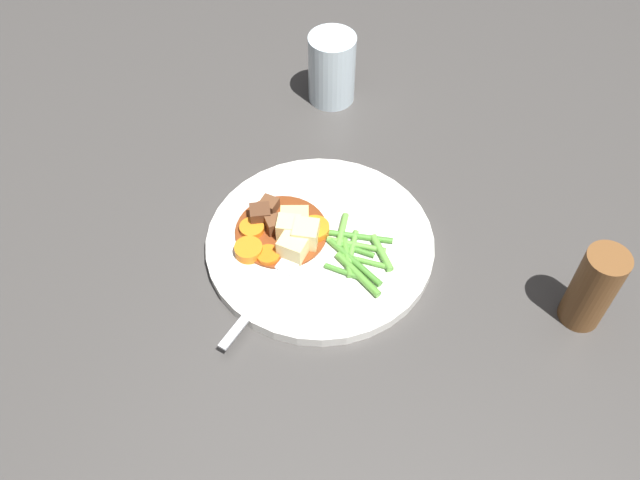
{
  "coord_description": "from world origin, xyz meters",
  "views": [
    {
      "loc": [
        -0.18,
        0.46,
        0.65
      ],
      "look_at": [
        0.0,
        0.0,
        0.01
      ],
      "focal_mm": 38.18,
      "sensor_mm": 36.0,
      "label": 1
    }
  ],
  "objects_px": {
    "meat_chunk_1": "(269,206)",
    "fork": "(272,285)",
    "carrot_slice_1": "(249,250)",
    "potato_chunk_0": "(306,235)",
    "potato_chunk_2": "(295,221)",
    "meat_chunk_0": "(274,225)",
    "dinner_plate": "(320,244)",
    "potato_chunk_1": "(289,228)",
    "carrot_slice_3": "(252,229)",
    "potato_chunk_3": "(294,246)",
    "carrot_slice_2": "(315,229)",
    "pepper_mill": "(593,288)",
    "meat_chunk_2": "(259,217)",
    "water_glass": "(332,68)",
    "carrot_slice_0": "(268,255)"
  },
  "relations": [
    {
      "from": "carrot_slice_1",
      "to": "potato_chunk_0",
      "type": "distance_m",
      "value": 0.07
    },
    {
      "from": "potato_chunk_3",
      "to": "carrot_slice_2",
      "type": "bearing_deg",
      "value": -106.95
    },
    {
      "from": "potato_chunk_0",
      "to": "potato_chunk_3",
      "type": "bearing_deg",
      "value": 70.49
    },
    {
      "from": "meat_chunk_1",
      "to": "meat_chunk_2",
      "type": "xyz_separation_m",
      "value": [
        0.0,
        0.02,
        0.0
      ]
    },
    {
      "from": "potato_chunk_3",
      "to": "fork",
      "type": "distance_m",
      "value": 0.05
    },
    {
      "from": "potato_chunk_1",
      "to": "water_glass",
      "type": "height_order",
      "value": "water_glass"
    },
    {
      "from": "potato_chunk_0",
      "to": "carrot_slice_0",
      "type": "bearing_deg",
      "value": 49.11
    },
    {
      "from": "meat_chunk_0",
      "to": "water_glass",
      "type": "bearing_deg",
      "value": -83.45
    },
    {
      "from": "water_glass",
      "to": "carrot_slice_3",
      "type": "bearing_deg",
      "value": 91.25
    },
    {
      "from": "meat_chunk_1",
      "to": "fork",
      "type": "bearing_deg",
      "value": 115.64
    },
    {
      "from": "meat_chunk_0",
      "to": "meat_chunk_2",
      "type": "height_order",
      "value": "meat_chunk_2"
    },
    {
      "from": "dinner_plate",
      "to": "meat_chunk_0",
      "type": "height_order",
      "value": "meat_chunk_0"
    },
    {
      "from": "carrot_slice_0",
      "to": "carrot_slice_2",
      "type": "xyz_separation_m",
      "value": [
        -0.04,
        -0.05,
        0.0
      ]
    },
    {
      "from": "carrot_slice_3",
      "to": "meat_chunk_0",
      "type": "distance_m",
      "value": 0.03
    },
    {
      "from": "dinner_plate",
      "to": "potato_chunk_1",
      "type": "relative_size",
      "value": 9.84
    },
    {
      "from": "potato_chunk_2",
      "to": "meat_chunk_0",
      "type": "bearing_deg",
      "value": 34.54
    },
    {
      "from": "potato_chunk_3",
      "to": "carrot_slice_0",
      "type": "bearing_deg",
      "value": 35.31
    },
    {
      "from": "carrot_slice_3",
      "to": "potato_chunk_1",
      "type": "distance_m",
      "value": 0.05
    },
    {
      "from": "potato_chunk_3",
      "to": "potato_chunk_0",
      "type": "bearing_deg",
      "value": -109.51
    },
    {
      "from": "potato_chunk_1",
      "to": "meat_chunk_0",
      "type": "xyz_separation_m",
      "value": [
        0.02,
        -0.0,
        -0.0
      ]
    },
    {
      "from": "potato_chunk_1",
      "to": "meat_chunk_0",
      "type": "distance_m",
      "value": 0.02
    },
    {
      "from": "carrot_slice_0",
      "to": "fork",
      "type": "distance_m",
      "value": 0.04
    },
    {
      "from": "dinner_plate",
      "to": "potato_chunk_3",
      "type": "distance_m",
      "value": 0.04
    },
    {
      "from": "meat_chunk_1",
      "to": "water_glass",
      "type": "relative_size",
      "value": 0.2
    },
    {
      "from": "potato_chunk_0",
      "to": "meat_chunk_2",
      "type": "bearing_deg",
      "value": -6.35
    },
    {
      "from": "carrot_slice_1",
      "to": "meat_chunk_1",
      "type": "height_order",
      "value": "meat_chunk_1"
    },
    {
      "from": "carrot_slice_3",
      "to": "pepper_mill",
      "type": "height_order",
      "value": "pepper_mill"
    },
    {
      "from": "carrot_slice_1",
      "to": "pepper_mill",
      "type": "height_order",
      "value": "pepper_mill"
    },
    {
      "from": "meat_chunk_0",
      "to": "pepper_mill",
      "type": "relative_size",
      "value": 0.2
    },
    {
      "from": "carrot_slice_2",
      "to": "potato_chunk_3",
      "type": "bearing_deg",
      "value": 73.05
    },
    {
      "from": "carrot_slice_1",
      "to": "pepper_mill",
      "type": "bearing_deg",
      "value": -169.89
    },
    {
      "from": "potato_chunk_1",
      "to": "meat_chunk_1",
      "type": "distance_m",
      "value": 0.05
    },
    {
      "from": "fork",
      "to": "meat_chunk_2",
      "type": "bearing_deg",
      "value": -57.13
    },
    {
      "from": "potato_chunk_2",
      "to": "water_glass",
      "type": "bearing_deg",
      "value": -78.65
    },
    {
      "from": "potato_chunk_3",
      "to": "meat_chunk_1",
      "type": "distance_m",
      "value": 0.07
    },
    {
      "from": "carrot_slice_1",
      "to": "water_glass",
      "type": "distance_m",
      "value": 0.31
    },
    {
      "from": "carrot_slice_0",
      "to": "potato_chunk_2",
      "type": "xyz_separation_m",
      "value": [
        -0.01,
        -0.05,
        0.01
      ]
    },
    {
      "from": "carrot_slice_2",
      "to": "water_glass",
      "type": "xyz_separation_m",
      "value": [
        0.08,
        -0.25,
        0.03
      ]
    },
    {
      "from": "carrot_slice_1",
      "to": "potato_chunk_3",
      "type": "xyz_separation_m",
      "value": [
        -0.05,
        -0.02,
        0.01
      ]
    },
    {
      "from": "carrot_slice_3",
      "to": "fork",
      "type": "bearing_deg",
      "value": 130.48
    },
    {
      "from": "meat_chunk_2",
      "to": "pepper_mill",
      "type": "relative_size",
      "value": 0.22
    },
    {
      "from": "carrot_slice_1",
      "to": "carrot_slice_2",
      "type": "relative_size",
      "value": 0.94
    },
    {
      "from": "potato_chunk_1",
      "to": "pepper_mill",
      "type": "relative_size",
      "value": 0.26
    },
    {
      "from": "meat_chunk_0",
      "to": "meat_chunk_1",
      "type": "height_order",
      "value": "meat_chunk_0"
    },
    {
      "from": "meat_chunk_2",
      "to": "carrot_slice_2",
      "type": "bearing_deg",
      "value": -171.18
    },
    {
      "from": "water_glass",
      "to": "pepper_mill",
      "type": "bearing_deg",
      "value": 147.81
    },
    {
      "from": "potato_chunk_0",
      "to": "meat_chunk_0",
      "type": "height_order",
      "value": "potato_chunk_0"
    },
    {
      "from": "carrot_slice_2",
      "to": "carrot_slice_3",
      "type": "height_order",
      "value": "carrot_slice_2"
    },
    {
      "from": "carrot_slice_2",
      "to": "fork",
      "type": "bearing_deg",
      "value": 79.73
    },
    {
      "from": "potato_chunk_2",
      "to": "potato_chunk_3",
      "type": "bearing_deg",
      "value": 111.88
    }
  ]
}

